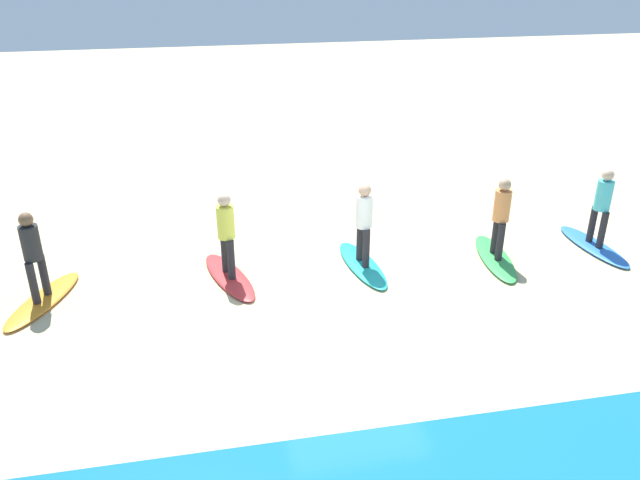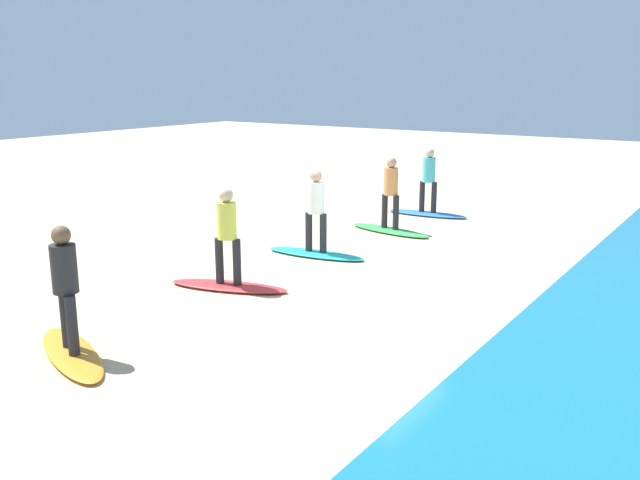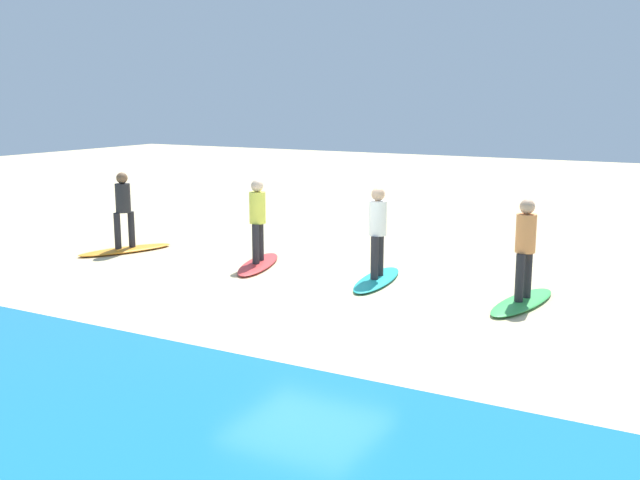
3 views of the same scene
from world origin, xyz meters
The scene contains 11 objects.
ground_plane centered at (0.00, 0.00, 0.00)m, with size 60.00×60.00×0.00m, color #CCB789.
surfboard_blue centered at (-5.53, -1.41, 0.04)m, with size 2.10×0.56×0.09m, color blue.
surfer_blue centered at (-5.53, -1.41, 1.04)m, with size 0.32×0.46×1.64m.
surfboard_green centered at (-3.28, -1.30, 0.04)m, with size 2.10×0.56×0.09m, color green.
surfer_green centered at (-3.28, -1.30, 1.04)m, with size 0.32×0.46×1.64m.
surfboard_teal centered at (-0.59, -1.52, 0.04)m, with size 2.10×0.56×0.09m, color teal.
surfer_teal centered at (-0.59, -1.52, 1.04)m, with size 0.32×0.46×1.64m.
surfboard_red centered at (2.01, -1.54, 0.04)m, with size 2.10×0.56×0.09m, color red.
surfer_red centered at (2.01, -1.54, 1.04)m, with size 0.32×0.45×1.64m.
surfboard_orange centered at (5.31, -1.30, 0.04)m, with size 2.10×0.56×0.09m, color orange.
surfer_orange centered at (5.31, -1.30, 1.04)m, with size 0.32×0.43×1.64m.
Camera 1 is at (2.37, 9.25, 5.91)m, focal length 36.00 mm.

